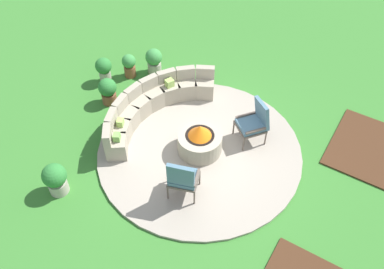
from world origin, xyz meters
name	(u,v)px	position (x,y,z in m)	size (l,w,h in m)	color
ground_plane	(199,151)	(0.00, 0.00, 0.00)	(24.00, 24.00, 0.00)	#387A2D
patio_circle	(200,150)	(0.00, 0.00, 0.03)	(4.62, 4.62, 0.06)	#9E9384
mulch_bed_right	(365,147)	(2.08, -3.19, 0.02)	(1.99, 1.47, 0.04)	#472B19
fire_pit	(200,141)	(0.00, 0.00, 0.36)	(1.00, 1.00, 0.76)	#9E937F
curved_stone_bench	(152,105)	(0.38, 1.54, 0.38)	(3.34, 1.56, 0.79)	#9E937F
lounge_chair_front_left	(183,178)	(-1.24, -0.33, 0.64)	(0.72, 0.73, 1.15)	brown
lounge_chair_front_right	(255,121)	(0.94, -0.86, 0.61)	(0.82, 0.85, 1.09)	brown
potted_plant_0	(55,178)	(-2.46, 1.96, 0.42)	(0.51, 0.51, 0.77)	#A89E8E
potted_plant_1	(108,90)	(0.24, 2.78, 0.39)	(0.45, 0.45, 0.72)	brown
potted_plant_2	(154,60)	(1.82, 2.50, 0.39)	(0.45, 0.45, 0.72)	#A89E8E
potted_plant_3	(129,65)	(1.35, 2.97, 0.37)	(0.37, 0.37, 0.67)	brown
potted_plant_4	(104,69)	(0.83, 3.39, 0.41)	(0.43, 0.43, 0.72)	#A89E8E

